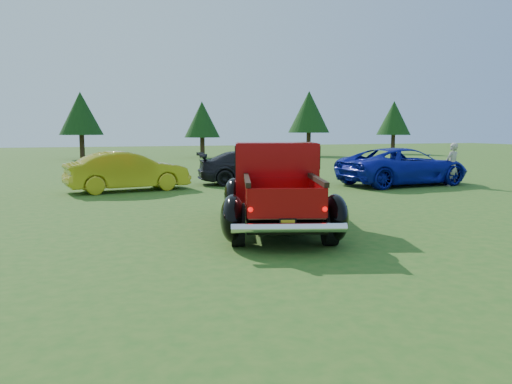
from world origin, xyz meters
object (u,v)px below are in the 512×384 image
object	(u,v)px
tree_far_east	(394,118)
show_car_yellow	(128,171)
tree_mid_right	(202,120)
spectator	(452,164)
pickup_truck	(276,186)
show_car_grey	(254,167)
tree_east	(309,112)
tree_mid_left	(81,114)
show_car_blue	(403,166)

from	to	relation	value
tree_far_east	show_car_yellow	bearing A→B (deg)	-140.35
tree_mid_right	spectator	world-z (taller)	tree_mid_right
pickup_truck	show_car_yellow	xyz separation A→B (m)	(-2.58, 7.76, -0.19)
tree_far_east	show_car_grey	distance (m)	29.03
show_car_yellow	show_car_grey	size ratio (longest dim) A/B	0.93
tree_far_east	show_car_yellow	xyz separation A→B (m)	(-25.51, -21.14, -2.55)
tree_far_east	spectator	distance (m)	27.35
show_car_yellow	show_car_grey	distance (m)	5.06
tree_mid_right	pickup_truck	xyz separation A→B (m)	(-4.93, -28.40, -2.08)
show_car_yellow	show_car_grey	world-z (taller)	show_car_yellow
tree_east	show_car_grey	size ratio (longest dim) A/B	1.19
tree_far_east	spectator	xyz separation A→B (m)	(-13.55, -23.64, -2.41)
pickup_truck	show_car_yellow	bearing A→B (deg)	125.26
tree_mid_left	spectator	world-z (taller)	tree_mid_left
tree_east	tree_far_east	world-z (taller)	tree_east
spectator	show_car_grey	bearing A→B (deg)	-39.74
tree_mid_right	show_car_blue	distance (m)	22.50
tree_far_east	show_car_yellow	size ratio (longest dim) A/B	1.13
tree_mid_left	pickup_truck	bearing A→B (deg)	-82.11
tree_mid_left	pickup_truck	distance (m)	29.78
show_car_blue	show_car_yellow	bearing A→B (deg)	76.76
tree_mid_right	spectator	distance (m)	23.66
tree_east	tree_far_east	size ratio (longest dim) A/B	1.12
tree_mid_left	pickup_truck	xyz separation A→B (m)	(4.07, -29.40, -2.49)
tree_mid_right	tree_far_east	size ratio (longest dim) A/B	0.92
tree_mid_left	tree_east	world-z (taller)	tree_east
tree_mid_right	tree_east	distance (m)	9.04
show_car_grey	spectator	world-z (taller)	spectator
pickup_truck	spectator	bearing A→B (deg)	46.15
tree_mid_right	show_car_grey	world-z (taller)	tree_mid_right
tree_mid_left	show_car_yellow	distance (m)	21.85
tree_east	show_car_blue	xyz separation A→B (m)	(-6.10, -21.70, -2.92)
tree_east	tree_far_east	distance (m)	9.06
pickup_truck	spectator	distance (m)	10.75
show_car_yellow	spectator	size ratio (longest dim) A/B	2.55
pickup_truck	show_car_grey	xyz separation A→B (m)	(2.43, 8.51, -0.23)
tree_far_east	spectator	size ratio (longest dim) A/B	2.89
tree_mid_left	spectator	bearing A→B (deg)	-60.87
spectator	show_car_yellow	bearing A→B (deg)	-26.47
tree_mid_left	show_car_blue	distance (m)	26.21
show_car_yellow	show_car_blue	size ratio (longest dim) A/B	0.80
tree_mid_right	spectator	xyz separation A→B (m)	(4.45, -23.14, -2.14)
show_car_grey	spectator	size ratio (longest dim) A/B	2.73
tree_mid_left	tree_far_east	distance (m)	27.00
tree_east	show_car_grey	distance (m)	22.74
tree_far_east	pickup_truck	size ratio (longest dim) A/B	0.90
show_car_yellow	spectator	world-z (taller)	spectator
tree_mid_right	pickup_truck	distance (m)	28.90
show_car_grey	tree_far_east	bearing A→B (deg)	-36.83
tree_mid_left	show_car_grey	size ratio (longest dim) A/B	1.10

